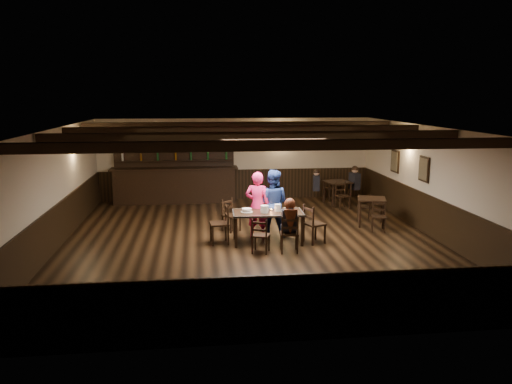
{
  "coord_description": "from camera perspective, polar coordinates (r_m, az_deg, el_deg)",
  "views": [
    {
      "loc": [
        -1.24,
        -11.46,
        3.46
      ],
      "look_at": [
        0.13,
        0.2,
        1.16
      ],
      "focal_mm": 35.0,
      "sensor_mm": 36.0,
      "label": 1
    }
  ],
  "objects": [
    {
      "name": "man_blue",
      "position": [
        12.3,
        1.88,
        -1.28
      ],
      "size": [
        0.97,
        0.86,
        1.66
      ],
      "primitive_type": "imported",
      "rotation": [
        0.0,
        0.0,
        2.8
      ],
      "color": "navy",
      "rests_on": "ground"
    },
    {
      "name": "chair_near_right",
      "position": [
        11.05,
        3.86,
        -4.5
      ],
      "size": [
        0.43,
        0.42,
        0.85
      ],
      "color": "black",
      "rests_on": "ground"
    },
    {
      "name": "salt_shaker",
      "position": [
        11.68,
        2.94,
        -2.15
      ],
      "size": [
        0.03,
        0.03,
        0.08
      ],
      "primitive_type": "cylinder",
      "color": "silver",
      "rests_on": "dining_table"
    },
    {
      "name": "chair_end_right",
      "position": [
        11.8,
        6.38,
        -3.32
      ],
      "size": [
        0.55,
        0.56,
        0.93
      ],
      "color": "black",
      "rests_on": "ground"
    },
    {
      "name": "chair_end_left",
      "position": [
        11.76,
        -3.82,
        -3.23
      ],
      "size": [
        0.46,
        0.48,
        0.96
      ],
      "color": "black",
      "rests_on": "ground"
    },
    {
      "name": "cake",
      "position": [
        11.69,
        -1.07,
        -2.12
      ],
      "size": [
        0.28,
        0.28,
        0.09
      ],
      "color": "white",
      "rests_on": "dining_table"
    },
    {
      "name": "back_table_a",
      "position": [
        13.66,
        13.06,
        -1.13
      ],
      "size": [
        0.9,
        0.9,
        0.75
      ],
      "color": "black",
      "rests_on": "ground"
    },
    {
      "name": "bg_patron_right",
      "position": [
        16.29,
        11.21,
        1.62
      ],
      "size": [
        0.32,
        0.41,
        0.76
      ],
      "color": "black",
      "rests_on": "ground"
    },
    {
      "name": "plate_stack_a",
      "position": [
        11.61,
        0.98,
        -1.96
      ],
      "size": [
        0.19,
        0.19,
        0.18
      ],
      "primitive_type": "cylinder",
      "color": "white",
      "rests_on": "dining_table"
    },
    {
      "name": "bg_patron_left",
      "position": [
        15.9,
        6.91,
        1.39
      ],
      "size": [
        0.26,
        0.36,
        0.69
      ],
      "color": "black",
      "rests_on": "ground"
    },
    {
      "name": "tea_light",
      "position": [
        11.83,
        1.76,
        -2.05
      ],
      "size": [
        0.05,
        0.05,
        0.06
      ],
      "color": "#A5A8AD",
      "rests_on": "dining_table"
    },
    {
      "name": "menu_red",
      "position": [
        11.66,
        3.99,
        -2.37
      ],
      "size": [
        0.31,
        0.24,
        0.0
      ],
      "primitive_type": "cube",
      "rotation": [
        0.0,
        0.0,
        -0.16
      ],
      "color": "maroon",
      "rests_on": "dining_table"
    },
    {
      "name": "menu_blue",
      "position": [
        11.91,
        3.84,
        -2.09
      ],
      "size": [
        0.36,
        0.31,
        0.0
      ],
      "primitive_type": "cube",
      "rotation": [
        0.0,
        0.0,
        -0.41
      ],
      "color": "#0F1B4B",
      "rests_on": "dining_table"
    },
    {
      "name": "pepper_shaker",
      "position": [
        11.66,
        3.2,
        -2.12
      ],
      "size": [
        0.04,
        0.04,
        0.1
      ],
      "primitive_type": "cylinder",
      "color": "#A5A8AD",
      "rests_on": "dining_table"
    },
    {
      "name": "ground",
      "position": [
        12.04,
        -0.49,
        -5.63
      ],
      "size": [
        10.0,
        10.0,
        0.0
      ],
      "primitive_type": "plane",
      "color": "black",
      "rests_on": "ground"
    },
    {
      "name": "drink_glass",
      "position": [
        11.86,
        2.66,
        -1.84
      ],
      "size": [
        0.08,
        0.08,
        0.12
      ],
      "primitive_type": "cylinder",
      "color": "silver",
      "rests_on": "dining_table"
    },
    {
      "name": "dining_table",
      "position": [
        11.76,
        1.35,
        -2.62
      ],
      "size": [
        1.68,
        0.88,
        0.75
      ],
      "color": "black",
      "rests_on": "ground"
    },
    {
      "name": "plate_stack_b",
      "position": [
        11.78,
        2.49,
        -1.79
      ],
      "size": [
        0.15,
        0.15,
        0.17
      ],
      "primitive_type": "cylinder",
      "color": "white",
      "rests_on": "dining_table"
    },
    {
      "name": "bar_counter",
      "position": [
        16.43,
        -9.25,
        1.34
      ],
      "size": [
        4.07,
        0.7,
        2.2
      ],
      "color": "black",
      "rests_on": "ground"
    },
    {
      "name": "chair_far_pushed",
      "position": [
        12.87,
        -3.07,
        -2.32
      ],
      "size": [
        0.53,
        0.53,
        0.83
      ],
      "color": "black",
      "rests_on": "ground"
    },
    {
      "name": "room_shell",
      "position": [
        11.7,
        -0.48,
        2.64
      ],
      "size": [
        9.02,
        10.02,
        2.71
      ],
      "color": "beige",
      "rests_on": "ground"
    },
    {
      "name": "seated_person",
      "position": [
        11.02,
        3.86,
        -2.81
      ],
      "size": [
        0.33,
        0.49,
        0.8
      ],
      "color": "black",
      "rests_on": "ground"
    },
    {
      "name": "back_table_b",
      "position": [
        16.09,
        9.27,
        0.85
      ],
      "size": [
        0.89,
        0.89,
        0.75
      ],
      "color": "black",
      "rests_on": "ground"
    },
    {
      "name": "woman_pink",
      "position": [
        12.14,
        0.16,
        -1.49
      ],
      "size": [
        0.69,
        0.56,
        1.64
      ],
      "primitive_type": "imported",
      "rotation": [
        0.0,
        0.0,
        2.81
      ],
      "color": "#FE1662",
      "rests_on": "ground"
    },
    {
      "name": "chair_near_left",
      "position": [
        11.01,
        0.47,
        -4.73
      ],
      "size": [
        0.47,
        0.46,
        0.79
      ],
      "color": "black",
      "rests_on": "ground"
    }
  ]
}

